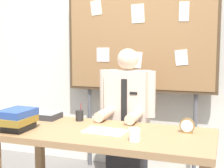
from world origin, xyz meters
TOP-DOWN VIEW (x-y plane):
  - back_wall at (0.00, 1.27)m, footprint 6.40×0.08m
  - desk at (0.00, 0.00)m, footprint 1.69×0.76m
  - person at (0.00, 0.63)m, footprint 0.55×0.56m
  - bulletin_board at (-0.00, 1.07)m, footprint 1.64×0.09m
  - book_stack at (-0.65, -0.20)m, footprint 0.23×0.30m
  - open_notebook at (0.02, -0.02)m, footprint 0.34×0.21m
  - desk_clock at (0.62, 0.16)m, footprint 0.11×0.04m
  - coffee_mug at (0.30, -0.18)m, footprint 0.08×0.08m
  - pen_holder at (-0.33, 0.26)m, footprint 0.07×0.07m
  - paper_tray at (-0.67, 0.24)m, footprint 0.26×0.20m

SIDE VIEW (x-z plane):
  - person at x=0.00m, z-range -0.05..1.33m
  - desk at x=0.00m, z-range 0.28..1.02m
  - open_notebook at x=0.02m, z-range 0.74..0.75m
  - paper_tray at x=-0.67m, z-range 0.74..0.79m
  - coffee_mug at x=0.30m, z-range 0.74..0.83m
  - pen_holder at x=-0.33m, z-range 0.71..0.87m
  - desk_clock at x=0.62m, z-range 0.73..0.85m
  - book_stack at x=-0.65m, z-range 0.74..0.91m
  - back_wall at x=0.00m, z-range 0.00..2.70m
  - bulletin_board at x=0.00m, z-range 0.44..2.57m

